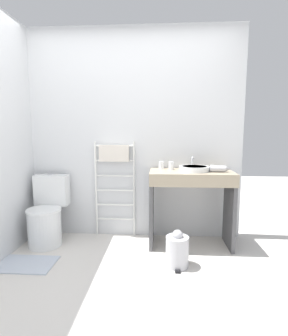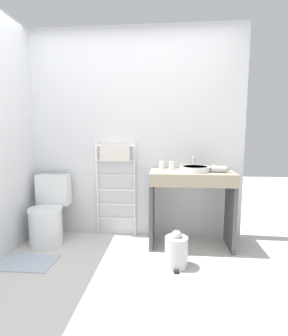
{
  "view_description": "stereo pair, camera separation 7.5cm",
  "coord_description": "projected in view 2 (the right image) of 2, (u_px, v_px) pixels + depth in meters",
  "views": [
    {
      "loc": [
        0.37,
        -1.79,
        1.3
      ],
      "look_at": [
        0.19,
        0.97,
        0.92
      ],
      "focal_mm": 28.0,
      "sensor_mm": 36.0,
      "label": 1
    },
    {
      "loc": [
        0.45,
        -1.79,
        1.3
      ],
      "look_at": [
        0.19,
        0.97,
        0.92
      ],
      "focal_mm": 28.0,
      "sensor_mm": 36.0,
      "label": 2
    }
  ],
  "objects": [
    {
      "name": "ground_plane",
      "position": [
        107.0,
        305.0,
        1.98
      ],
      "size": [
        12.0,
        12.0,
        0.0
      ],
      "primitive_type": "plane",
      "color": "silver"
    },
    {
      "name": "wall_back",
      "position": [
        132.0,
        135.0,
        3.24
      ],
      "size": [
        2.69,
        0.12,
        2.53
      ],
      "primitive_type": "cube",
      "color": "silver",
      "rests_on": "ground_plane"
    },
    {
      "name": "toilet",
      "position": [
        48.0,
        215.0,
        3.09
      ],
      "size": [
        0.39,
        0.52,
        0.8
      ],
      "color": "white",
      "rests_on": "ground_plane"
    },
    {
      "name": "towel_radiator",
      "position": [
        115.0,
        170.0,
        3.21
      ],
      "size": [
        0.5,
        0.06,
        1.18
      ],
      "color": "white",
      "rests_on": "ground_plane"
    },
    {
      "name": "vanity_counter",
      "position": [
        191.0,
        196.0,
        2.94
      ],
      "size": [
        0.92,
        0.5,
        0.87
      ],
      "color": "gray",
      "rests_on": "ground_plane"
    },
    {
      "name": "sink_basin",
      "position": [
        195.0,
        169.0,
        2.9
      ],
      "size": [
        0.33,
        0.33,
        0.06
      ],
      "color": "white",
      "rests_on": "vanity_counter"
    },
    {
      "name": "faucet",
      "position": [
        193.0,
        161.0,
        3.07
      ],
      "size": [
        0.02,
        0.1,
        0.15
      ],
      "color": "silver",
      "rests_on": "vanity_counter"
    },
    {
      "name": "cup_near_wall",
      "position": [
        162.0,
        165.0,
        3.08
      ],
      "size": [
        0.06,
        0.06,
        0.09
      ],
      "color": "white",
      "rests_on": "vanity_counter"
    },
    {
      "name": "cup_near_edge",
      "position": [
        172.0,
        166.0,
        3.02
      ],
      "size": [
        0.06,
        0.06,
        0.09
      ],
      "color": "white",
      "rests_on": "vanity_counter"
    },
    {
      "name": "hair_dryer",
      "position": [
        219.0,
        169.0,
        2.84
      ],
      "size": [
        0.23,
        0.18,
        0.07
      ],
      "color": "#B7B7BC",
      "rests_on": "vanity_counter"
    },
    {
      "name": "trash_bin",
      "position": [
        176.0,
        251.0,
        2.53
      ],
      "size": [
        0.22,
        0.26,
        0.37
      ],
      "color": "#B7B7BC",
      "rests_on": "ground_plane"
    },
    {
      "name": "bath_mat",
      "position": [
        27.0,
        262.0,
        2.62
      ],
      "size": [
        0.56,
        0.36,
        0.01
      ],
      "primitive_type": "cube",
      "color": "#B2BCCC",
      "rests_on": "ground_plane"
    }
  ]
}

